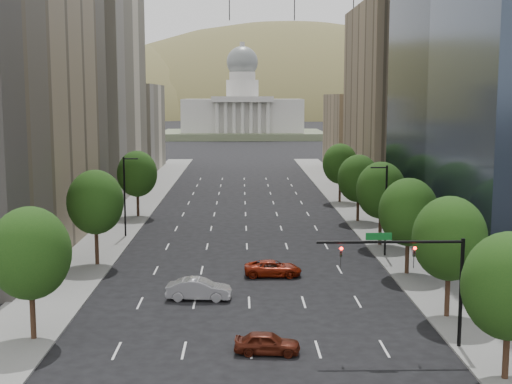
{
  "coord_description": "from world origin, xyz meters",
  "views": [
    {
      "loc": [
        -0.59,
        -11.4,
        15.65
      ],
      "look_at": [
        0.61,
        43.8,
        8.0
      ],
      "focal_mm": 48.78,
      "sensor_mm": 36.0,
      "label": 1
    }
  ],
  "objects": [
    {
      "name": "parking_tan_right",
      "position": [
        25.0,
        100.0,
        15.0
      ],
      "size": [
        14.0,
        30.0,
        30.0
      ],
      "primitive_type": "cube",
      "color": "#8C7759",
      "rests_on": "ground"
    },
    {
      "name": "tree_right_2",
      "position": [
        14.0,
        48.0,
        5.6
      ],
      "size": [
        5.2,
        5.2,
        8.61
      ],
      "color": "#382316",
      "rests_on": "ground"
    },
    {
      "name": "streetlight_ln",
      "position": [
        -13.44,
        65.0,
        4.84
      ],
      "size": [
        1.7,
        0.2,
        9.0
      ],
      "color": "black",
      "rests_on": "ground"
    },
    {
      "name": "car_maroon",
      "position": [
        0.98,
        29.35,
        0.69
      ],
      "size": [
        4.17,
        2.01,
        1.37
      ],
      "primitive_type": "imported",
      "rotation": [
        0.0,
        0.0,
        1.47
      ],
      "color": "#4D180C",
      "rests_on": "ground"
    },
    {
      "name": "tree_right_3",
      "position": [
        14.0,
        60.0,
        5.89
      ],
      "size": [
        5.2,
        5.2,
        8.89
      ],
      "color": "#382316",
      "rests_on": "ground"
    },
    {
      "name": "tree_left_1",
      "position": [
        -14.0,
        52.0,
        5.96
      ],
      "size": [
        5.2,
        5.2,
        8.97
      ],
      "color": "#382316",
      "rests_on": "ground"
    },
    {
      "name": "filler_right",
      "position": [
        25.0,
        133.0,
        8.0
      ],
      "size": [
        14.0,
        26.0,
        16.0
      ],
      "primitive_type": "cube",
      "color": "#8C7759",
      "rests_on": "ground"
    },
    {
      "name": "tree_right_5",
      "position": [
        14.0,
        90.0,
        5.75
      ],
      "size": [
        5.2,
        5.2,
        8.75
      ],
      "color": "#382316",
      "rests_on": "ground"
    },
    {
      "name": "tree_right_4",
      "position": [
        14.0,
        74.0,
        5.46
      ],
      "size": [
        5.2,
        5.2,
        8.46
      ],
      "color": "#382316",
      "rests_on": "ground"
    },
    {
      "name": "car_red_far",
      "position": [
        2.18,
        47.82,
        0.7
      ],
      "size": [
        5.02,
        2.34,
        1.39
      ],
      "primitive_type": "imported",
      "rotation": [
        0.0,
        0.0,
        1.57
      ],
      "color": "maroon",
      "rests_on": "ground"
    },
    {
      "name": "tree_right_0",
      "position": [
        14.0,
        25.0,
        5.39
      ],
      "size": [
        5.2,
        5.2,
        8.39
      ],
      "color": "#382316",
      "rests_on": "ground"
    },
    {
      "name": "sidewalk_right",
      "position": [
        15.5,
        60.0,
        0.07
      ],
      "size": [
        6.0,
        200.0,
        0.15
      ],
      "primitive_type": "cube",
      "color": "slate",
      "rests_on": "ground"
    },
    {
      "name": "traffic_signal",
      "position": [
        10.53,
        30.0,
        5.17
      ],
      "size": [
        9.12,
        0.4,
        7.38
      ],
      "color": "black",
      "rests_on": "ground"
    },
    {
      "name": "capitol",
      "position": [
        0.0,
        249.71,
        8.58
      ],
      "size": [
        60.0,
        40.0,
        35.2
      ],
      "color": "#596647",
      "rests_on": "ground"
    },
    {
      "name": "car_silver",
      "position": [
        -3.88,
        40.89,
        0.83
      ],
      "size": [
        5.14,
        2.14,
        1.65
      ],
      "primitive_type": "imported",
      "rotation": [
        0.0,
        0.0,
        1.49
      ],
      "color": "#A5A4AA",
      "rests_on": "ground"
    },
    {
      "name": "filler_left",
      "position": [
        -25.0,
        136.0,
        9.0
      ],
      "size": [
        14.0,
        26.0,
        18.0
      ],
      "primitive_type": "cube",
      "color": "beige",
      "rests_on": "ground"
    },
    {
      "name": "foothills",
      "position": [
        34.67,
        599.39,
        -37.78
      ],
      "size": [
        720.0,
        413.0,
        263.0
      ],
      "color": "olive",
      "rests_on": "ground"
    },
    {
      "name": "tree_left_2",
      "position": [
        -14.0,
        78.0,
        5.68
      ],
      "size": [
        5.2,
        5.2,
        8.68
      ],
      "color": "#382316",
      "rests_on": "ground"
    },
    {
      "name": "tree_right_1",
      "position": [
        14.0,
        36.0,
        5.75
      ],
      "size": [
        5.2,
        5.2,
        8.75
      ],
      "color": "#382316",
      "rests_on": "ground"
    },
    {
      "name": "tree_left_0",
      "position": [
        -14.0,
        32.0,
        5.75
      ],
      "size": [
        5.2,
        5.2,
        8.75
      ],
      "color": "#382316",
      "rests_on": "ground"
    },
    {
      "name": "sidewalk_left",
      "position": [
        -15.5,
        60.0,
        0.07
      ],
      "size": [
        6.0,
        200.0,
        0.15
      ],
      "primitive_type": "cube",
      "color": "slate",
      "rests_on": "ground"
    },
    {
      "name": "midrise_cream_left",
      "position": [
        -25.0,
        103.0,
        17.5
      ],
      "size": [
        14.0,
        30.0,
        35.0
      ],
      "primitive_type": "cube",
      "color": "beige",
      "rests_on": "ground"
    },
    {
      "name": "streetlight_rn",
      "position": [
        13.44,
        55.0,
        4.84
      ],
      "size": [
        1.7,
        0.2,
        9.0
      ],
      "color": "black",
      "rests_on": "ground"
    }
  ]
}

